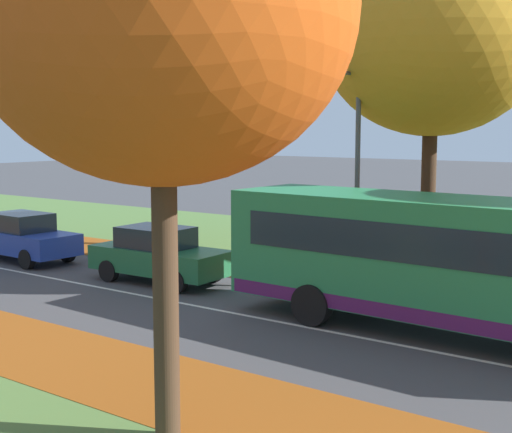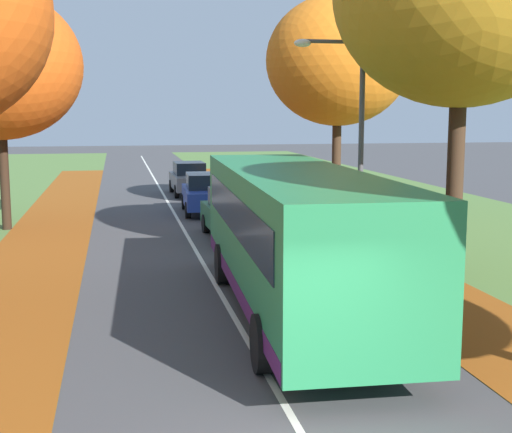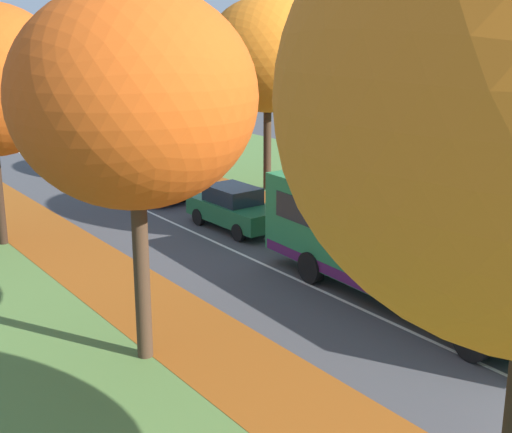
% 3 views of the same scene
% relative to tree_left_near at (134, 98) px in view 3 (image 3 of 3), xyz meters
% --- Properties ---
extents(leaf_litter_left, '(2.80, 60.00, 0.00)m').
position_rel_tree_left_near_xyz_m(leaf_litter_left, '(1.50, 5.71, -6.06)').
color(leaf_litter_left, '#8C4714').
rests_on(leaf_litter_left, grass_verge_left).
extents(grass_verge_right, '(12.00, 90.00, 0.01)m').
position_rel_tree_left_near_xyz_m(grass_verge_right, '(15.30, 11.71, -6.07)').
color(grass_verge_right, '#517538').
rests_on(grass_verge_right, ground).
extents(leaf_litter_right, '(2.80, 60.00, 0.00)m').
position_rel_tree_left_near_xyz_m(leaf_litter_right, '(10.70, 5.71, -6.06)').
color(leaf_litter_right, '#8C4714').
rests_on(leaf_litter_right, grass_verge_right).
extents(road_centre_line, '(0.12, 80.00, 0.01)m').
position_rel_tree_left_near_xyz_m(road_centre_line, '(6.10, 11.71, -6.07)').
color(road_centre_line, silver).
rests_on(road_centre_line, ground).
extents(tree_left_near, '(5.37, 5.37, 8.50)m').
position_rel_tree_left_near_xyz_m(tree_left_near, '(0.00, 0.00, 0.00)').
color(tree_left_near, '#422D1E').
rests_on(tree_left_near, ground).
extents(tree_right_near, '(6.32, 6.32, 9.92)m').
position_rel_tree_left_near_xyz_m(tree_right_near, '(12.18, 1.12, 0.99)').
color(tree_right_near, '#382619').
rests_on(tree_right_near, ground).
extents(tree_right_mid, '(5.65, 5.65, 8.66)m').
position_rel_tree_left_near_xyz_m(tree_right_mid, '(12.45, 11.83, 0.03)').
color(tree_right_mid, '#382619').
rests_on(tree_right_mid, ground).
extents(streetlamp_right, '(1.89, 0.28, 6.00)m').
position_rel_tree_left_near_xyz_m(streetlamp_right, '(9.77, 2.32, -2.33)').
color(streetlamp_right, '#47474C').
rests_on(streetlamp_right, ground).
extents(bus, '(2.95, 10.49, 2.98)m').
position_rel_tree_left_near_xyz_m(bus, '(7.37, -1.51, -4.37)').
color(bus, '#237A47').
rests_on(bus, ground).
extents(car_green_lead, '(1.87, 4.25, 1.62)m').
position_rel_tree_left_near_xyz_m(car_green_lead, '(7.61, 7.42, -5.26)').
color(car_green_lead, '#1E6038').
rests_on(car_green_lead, ground).
extents(car_blue_following, '(1.91, 4.26, 1.62)m').
position_rel_tree_left_near_xyz_m(car_blue_following, '(7.36, 13.46, -5.26)').
color(car_blue_following, '#233D9E').
rests_on(car_blue_following, ground).
extents(car_grey_third_in_line, '(1.84, 4.23, 1.62)m').
position_rel_tree_left_near_xyz_m(car_grey_third_in_line, '(7.40, 20.08, -5.26)').
color(car_grey_third_in_line, slate).
rests_on(car_grey_third_in_line, ground).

